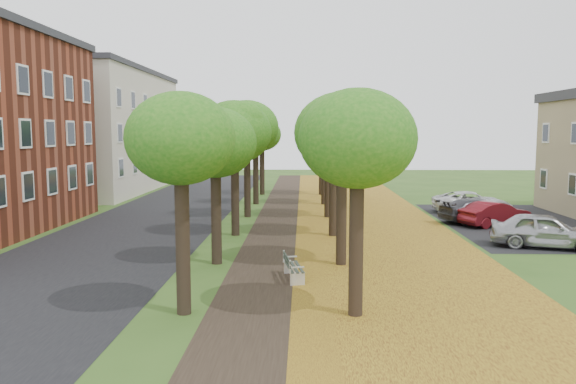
# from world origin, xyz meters

# --- Properties ---
(ground) EXTENTS (120.00, 120.00, 0.00)m
(ground) POSITION_xyz_m (0.00, 0.00, 0.00)
(ground) COLOR #2D4C19
(ground) RESTS_ON ground
(street_asphalt) EXTENTS (8.00, 70.00, 0.01)m
(street_asphalt) POSITION_xyz_m (-7.50, 15.00, 0.00)
(street_asphalt) COLOR black
(street_asphalt) RESTS_ON ground
(footpath) EXTENTS (3.20, 70.00, 0.01)m
(footpath) POSITION_xyz_m (0.00, 15.00, 0.00)
(footpath) COLOR black
(footpath) RESTS_ON ground
(leaf_verge) EXTENTS (7.50, 70.00, 0.01)m
(leaf_verge) POSITION_xyz_m (5.00, 15.00, 0.01)
(leaf_verge) COLOR gold
(leaf_verge) RESTS_ON ground
(parking_lot) EXTENTS (9.00, 16.00, 0.01)m
(parking_lot) POSITION_xyz_m (13.50, 16.00, 0.00)
(parking_lot) COLOR black
(parking_lot) RESTS_ON ground
(tree_row_west) EXTENTS (3.40, 33.40, 6.39)m
(tree_row_west) POSITION_xyz_m (-2.20, 15.00, 4.89)
(tree_row_west) COLOR black
(tree_row_west) RESTS_ON ground
(tree_row_east) EXTENTS (3.40, 33.40, 6.39)m
(tree_row_east) POSITION_xyz_m (2.60, 15.00, 4.89)
(tree_row_east) COLOR black
(tree_row_east) RESTS_ON ground
(building_cream) EXTENTS (10.30, 20.30, 10.40)m
(building_cream) POSITION_xyz_m (-17.00, 33.00, 5.21)
(building_cream) COLOR beige
(building_cream) RESTS_ON ground
(bench) EXTENTS (0.79, 1.82, 0.83)m
(bench) POSITION_xyz_m (0.77, 3.76, 0.43)
(bench) COLOR #2B362D
(bench) RESTS_ON ground
(car_silver) EXTENTS (4.86, 3.06, 1.54)m
(car_silver) POSITION_xyz_m (11.76, 9.42, 0.77)
(car_silver) COLOR #A6A6AB
(car_silver) RESTS_ON ground
(car_red) EXTENTS (4.23, 2.96, 1.32)m
(car_red) POSITION_xyz_m (11.53, 15.11, 0.66)
(car_red) COLOR maroon
(car_red) RESTS_ON ground
(car_grey) EXTENTS (4.95, 3.28, 1.33)m
(car_grey) POSITION_xyz_m (11.00, 16.34, 0.67)
(car_grey) COLOR #333338
(car_grey) RESTS_ON ground
(car_white) EXTENTS (4.94, 2.48, 1.34)m
(car_white) POSITION_xyz_m (11.75, 20.09, 0.67)
(car_white) COLOR silver
(car_white) RESTS_ON ground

